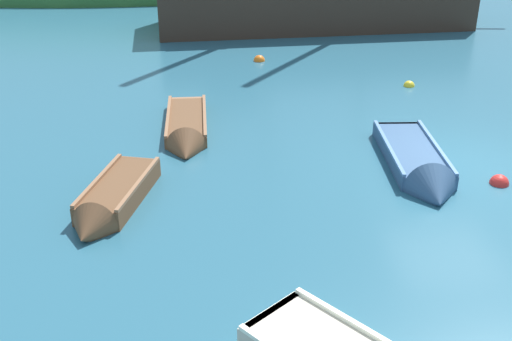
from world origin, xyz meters
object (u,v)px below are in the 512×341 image
object	(u,v)px
buoy_red	(499,184)
buoy_yellow	(409,86)
rowboat_near_dock	(112,203)
rowboat_center	(186,132)
buoy_orange	(259,61)
rowboat_outer_left	(419,168)
sailing_ship	(310,5)

from	to	relation	value
buoy_red	buoy_yellow	distance (m)	6.53
rowboat_near_dock	rowboat_center	bearing A→B (deg)	174.35
buoy_red	buoy_orange	bearing A→B (deg)	111.96
rowboat_outer_left	sailing_ship	bearing A→B (deg)	-176.00
buoy_red	buoy_yellow	size ratio (longest dim) A/B	1.20
sailing_ship	rowboat_center	world-z (taller)	sailing_ship
sailing_ship	buoy_orange	world-z (taller)	sailing_ship
rowboat_near_dock	buoy_yellow	distance (m)	10.70
buoy_orange	buoy_yellow	size ratio (longest dim) A/B	1.16
sailing_ship	buoy_yellow	bearing A→B (deg)	-81.04
sailing_ship	rowboat_outer_left	xyz separation A→B (m)	(-0.29, -13.89, -0.78)
sailing_ship	rowboat_near_dock	distance (m)	16.28
rowboat_near_dock	buoy_yellow	world-z (taller)	rowboat_near_dock
rowboat_outer_left	buoy_yellow	world-z (taller)	rowboat_outer_left
rowboat_center	buoy_orange	xyz separation A→B (m)	(2.61, 6.35, -0.08)
rowboat_center	sailing_ship	bearing A→B (deg)	156.17
rowboat_center	buoy_yellow	bearing A→B (deg)	115.96
sailing_ship	rowboat_outer_left	bearing A→B (deg)	-92.87
rowboat_outer_left	rowboat_near_dock	distance (m)	6.61
rowboat_center	buoy_orange	size ratio (longest dim) A/B	9.40
sailing_ship	rowboat_center	xyz separation A→B (m)	(-5.33, -11.16, -0.80)
sailing_ship	buoy_red	bearing A→B (deg)	-86.84
buoy_orange	rowboat_center	bearing A→B (deg)	-112.36
buoy_yellow	rowboat_center	bearing A→B (deg)	-155.73
rowboat_outer_left	rowboat_near_dock	xyz separation A→B (m)	(-6.55, -0.86, 0.03)
sailing_ship	buoy_red	xyz separation A→B (m)	(1.23, -14.60, -0.88)
rowboat_near_dock	buoy_orange	bearing A→B (deg)	174.70
buoy_orange	buoy_yellow	xyz separation A→B (m)	(4.23, -3.26, 0.00)
sailing_ship	buoy_orange	xyz separation A→B (m)	(-2.72, -4.81, -0.88)
rowboat_center	buoy_yellow	xyz separation A→B (m)	(6.84, 3.08, -0.08)
rowboat_center	buoy_orange	bearing A→B (deg)	159.33
rowboat_near_dock	buoy_orange	xyz separation A→B (m)	(4.13, 9.94, -0.14)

